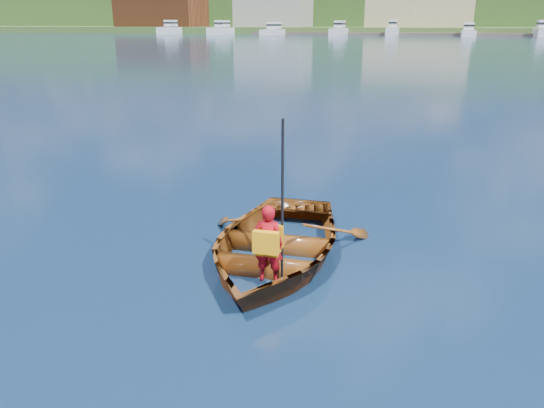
{
  "coord_description": "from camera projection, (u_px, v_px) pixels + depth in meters",
  "views": [
    {
      "loc": [
        2.72,
        -6.7,
        3.37
      ],
      "look_at": [
        0.56,
        0.26,
        0.87
      ],
      "focal_mm": 35.0,
      "sensor_mm": 36.0,
      "label": 1
    }
  ],
  "objects": [
    {
      "name": "ground",
      "position": [
        231.0,
        261.0,
        7.9
      ],
      "size": [
        600.0,
        600.0,
        0.0
      ],
      "color": "#152B3F",
      "rests_on": "ground"
    },
    {
      "name": "rowboat",
      "position": [
        274.0,
        244.0,
        7.89
      ],
      "size": [
        2.91,
        3.93,
        0.78
      ],
      "color": "brown",
      "rests_on": "ground"
    },
    {
      "name": "child_paddler",
      "position": [
        269.0,
        242.0,
        6.9
      ],
      "size": [
        0.4,
        0.36,
        2.15
      ],
      "color": "#AB0B15",
      "rests_on": "ground"
    },
    {
      "name": "shoreline",
      "position": [
        441.0,
        5.0,
        218.28
      ],
      "size": [
        400.0,
        140.0,
        22.0
      ],
      "color": "#3E5C28",
      "rests_on": "ground"
    },
    {
      "name": "dock",
      "position": [
        469.0,
        34.0,
        139.0
      ],
      "size": [
        159.92,
        14.47,
        0.8
      ],
      "color": "brown",
      "rests_on": "ground"
    },
    {
      "name": "waterfront_buildings",
      "position": [
        410.0,
        7.0,
        156.6
      ],
      "size": [
        202.0,
        16.0,
        14.0
      ],
      "color": "brown",
      "rests_on": "ground"
    },
    {
      "name": "marina_yachts",
      "position": [
        407.0,
        30.0,
        138.79
      ],
      "size": [
        142.01,
        13.11,
        4.44
      ],
      "color": "silver",
      "rests_on": "ground"
    }
  ]
}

